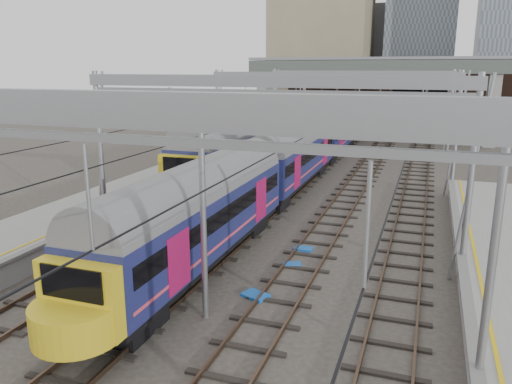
% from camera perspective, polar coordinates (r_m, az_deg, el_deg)
% --- Properties ---
extents(ground, '(160.00, 160.00, 0.00)m').
position_cam_1_polar(ground, '(15.81, -8.94, -17.17)').
color(ground, '#38332D').
rests_on(ground, ground).
extents(tracks, '(14.40, 80.00, 0.22)m').
position_cam_1_polar(tracks, '(28.79, 5.20, -2.39)').
color(tracks, '#4C3828').
rests_on(tracks, ground).
extents(overhead_line, '(16.80, 80.00, 8.00)m').
position_cam_1_polar(overhead_line, '(33.99, 8.20, 11.26)').
color(overhead_line, gray).
rests_on(overhead_line, ground).
extents(retaining_wall, '(28.00, 2.75, 9.00)m').
position_cam_1_polar(retaining_wall, '(64.07, 14.82, 10.20)').
color(retaining_wall, black).
rests_on(retaining_wall, ground).
extents(overbridge, '(28.00, 3.00, 9.25)m').
position_cam_1_polar(overbridge, '(58.20, 13.09, 12.85)').
color(overbridge, gray).
rests_on(overbridge, ground).
extents(city_skyline, '(37.50, 27.50, 60.00)m').
position_cam_1_polar(city_skyline, '(82.87, 17.54, 19.65)').
color(city_skyline, tan).
rests_on(city_skyline, ground).
extents(train_main, '(2.61, 60.33, 4.55)m').
position_cam_1_polar(train_main, '(41.38, 7.11, 5.93)').
color(train_main, black).
rests_on(train_main, ground).
extents(train_second, '(3.02, 52.42, 5.13)m').
position_cam_1_polar(train_second, '(51.88, 5.15, 7.90)').
color(train_second, black).
rests_on(train_second, ground).
extents(equip_cover_a, '(1.12, 0.96, 0.11)m').
position_cam_1_polar(equip_cover_a, '(18.61, -0.06, -11.73)').
color(equip_cover_a, '#1859B4').
rests_on(equip_cover_a, ground).
extents(equip_cover_b, '(0.90, 0.75, 0.09)m').
position_cam_1_polar(equip_cover_b, '(21.37, 4.13, -8.27)').
color(equip_cover_b, '#1859B4').
rests_on(equip_cover_b, ground).
extents(equip_cover_c, '(0.89, 0.66, 0.10)m').
position_cam_1_polar(equip_cover_c, '(23.18, 5.44, -6.46)').
color(equip_cover_c, '#1859B4').
rests_on(equip_cover_c, ground).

